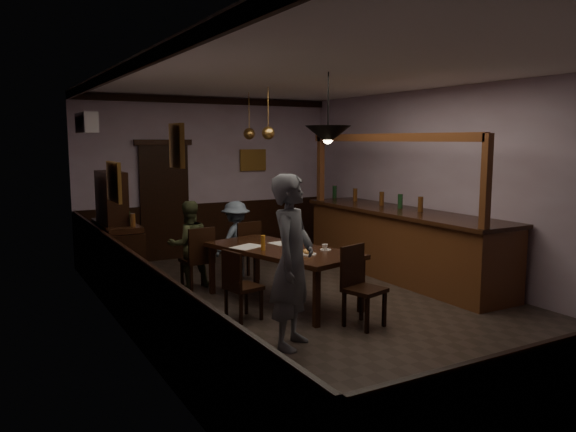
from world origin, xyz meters
TOP-DOWN VIEW (x-y plane):
  - room at (0.00, 0.00)m, footprint 5.01×8.01m
  - dining_table at (-0.35, 0.48)m, footprint 1.54×2.38m
  - chair_far_left at (-1.13, 1.59)m, footprint 0.44×0.44m
  - chair_far_right at (-0.26, 1.82)m, footprint 0.43×0.43m
  - chair_near at (-0.01, -0.80)m, footprint 0.51×0.51m
  - chair_side at (-1.19, 0.05)m, footprint 0.45×0.45m
  - person_standing at (-1.04, -1.00)m, footprint 0.80×0.78m
  - person_seated_left at (-1.19, 1.86)m, footprint 0.64×0.50m
  - person_seated_right at (-0.32, 2.09)m, footprint 0.91×0.72m
  - newspaper_left at (-0.73, 0.77)m, footprint 0.50×0.44m
  - newspaper_right at (-0.13, 0.78)m, footprint 0.46×0.36m
  - napkin at (-0.32, 0.18)m, footprint 0.18×0.18m
  - saucer at (0.08, 0.08)m, footprint 0.15×0.15m
  - coffee_cup at (0.06, 0.06)m, footprint 0.10×0.10m
  - pastry_plate at (-0.27, -0.06)m, footprint 0.22×0.22m
  - pastry_ring_a at (-0.26, -0.06)m, footprint 0.13×0.13m
  - pastry_ring_b at (-0.24, -0.00)m, footprint 0.13×0.13m
  - soda_can at (-0.26, 0.39)m, footprint 0.07×0.07m
  - beer_glass at (-0.64, 0.48)m, footprint 0.06×0.06m
  - water_glass at (-0.26, 0.59)m, footprint 0.06×0.06m
  - pepper_mill at (-0.52, -0.31)m, footprint 0.04×0.04m
  - sideboard at (-2.21, 1.99)m, footprint 0.48×1.33m
  - bar_counter at (1.99, 0.78)m, footprint 0.95×4.08m
  - door_back at (-0.90, 3.95)m, footprint 0.90×0.06m
  - ac_unit at (-2.38, 2.90)m, footprint 0.20×0.85m
  - picture_left_small at (-2.46, -1.60)m, footprint 0.04×0.28m
  - picture_left_large at (-2.46, 0.80)m, footprint 0.04×0.62m
  - picture_back at (0.90, 3.96)m, footprint 0.55×0.04m
  - pendant_iron at (-0.14, -0.29)m, footprint 0.56×0.56m
  - pendant_brass_mid at (0.10, 1.75)m, footprint 0.20×0.20m
  - pendant_brass_far at (0.30, 2.86)m, footprint 0.20×0.20m

SIDE VIEW (x-z plane):
  - chair_side at x=-1.19m, z-range 0.04..0.92m
  - chair_far_right at x=-0.26m, z-range 0.04..0.99m
  - chair_far_left at x=-1.13m, z-range 0.04..0.99m
  - chair_near at x=-0.01m, z-range 0.05..1.00m
  - bar_counter at x=1.99m, z-range -0.56..1.73m
  - person_seated_right at x=-0.32m, z-range 0.00..1.23m
  - person_seated_left at x=-1.19m, z-range 0.00..1.30m
  - dining_table at x=-0.35m, z-range 0.31..1.06m
  - sideboard at x=-2.21m, z-range -0.17..1.59m
  - napkin at x=-0.32m, z-range 0.75..0.75m
  - newspaper_left at x=-0.73m, z-range 0.75..0.76m
  - newspaper_right at x=-0.13m, z-range 0.75..0.76m
  - saucer at x=0.08m, z-range 0.75..0.76m
  - pastry_plate at x=-0.27m, z-range 0.75..0.76m
  - pastry_ring_a at x=-0.26m, z-range 0.77..0.81m
  - pastry_ring_b at x=-0.24m, z-range 0.77..0.81m
  - coffee_cup at x=0.06m, z-range 0.76..0.84m
  - soda_can at x=-0.26m, z-range 0.75..0.87m
  - pepper_mill at x=-0.52m, z-range 0.75..0.89m
  - water_glass at x=-0.26m, z-range 0.75..0.90m
  - beer_glass at x=-0.64m, z-range 0.75..0.95m
  - person_standing at x=-1.04m, z-range 0.00..1.85m
  - door_back at x=-0.90m, z-range 0.00..2.10m
  - room at x=0.00m, z-range -0.01..3.01m
  - picture_left_large at x=-2.46m, z-range 1.46..1.94m
  - picture_back at x=0.90m, z-range 1.59..2.01m
  - picture_left_small at x=-2.46m, z-range 1.97..2.33m
  - pendant_iron at x=-0.14m, z-range 1.83..2.68m
  - pendant_brass_mid at x=0.10m, z-range 1.89..2.70m
  - pendant_brass_far at x=0.30m, z-range 1.89..2.70m
  - ac_unit at x=-2.38m, z-range 2.30..2.60m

